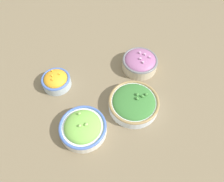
{
  "coord_description": "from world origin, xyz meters",
  "views": [
    {
      "loc": [
        0.21,
        0.47,
        0.8
      ],
      "look_at": [
        0.0,
        0.0,
        0.03
      ],
      "focal_mm": 35.0,
      "sensor_mm": 36.0,
      "label": 1
    }
  ],
  "objects": [
    {
      "name": "bowl_squash",
      "position": [
        0.2,
        -0.15,
        0.03
      ],
      "size": [
        0.13,
        0.13,
        0.07
      ],
      "color": "#B2C1CC",
      "rests_on": "ground_plane"
    },
    {
      "name": "bowl_broccoli",
      "position": [
        -0.06,
        0.09,
        0.03
      ],
      "size": [
        0.21,
        0.21,
        0.07
      ],
      "color": "silver",
      "rests_on": "ground_plane"
    },
    {
      "name": "bowl_lettuce",
      "position": [
        0.17,
        0.11,
        0.03
      ],
      "size": [
        0.18,
        0.18,
        0.08
      ],
      "color": "silver",
      "rests_on": "ground_plane"
    },
    {
      "name": "bowl_red_onion",
      "position": [
        -0.18,
        -0.09,
        0.04
      ],
      "size": [
        0.16,
        0.16,
        0.08
      ],
      "color": "beige",
      "rests_on": "ground_plane"
    },
    {
      "name": "ground_plane",
      "position": [
        0.0,
        0.0,
        0.0
      ],
      "size": [
        3.0,
        3.0,
        0.0
      ],
      "primitive_type": "plane",
      "color": "#75664C"
    }
  ]
}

